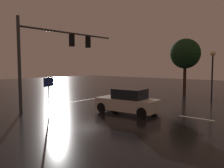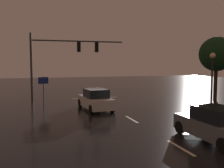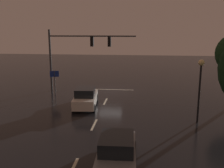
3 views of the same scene
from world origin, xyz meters
TOP-DOWN VIEW (x-y plane):
  - ground_plane at (0.00, 0.00)m, footprint 80.00×80.00m
  - traffic_signal_assembly at (3.44, 0.30)m, footprint 9.26×0.47m
  - lane_dash_far at (0.00, 4.00)m, footprint 0.16×2.20m
  - lane_dash_mid at (0.00, 10.00)m, footprint 0.16×2.20m
  - lane_dash_near at (0.00, 16.00)m, footprint 0.16×2.20m
  - stop_bar at (0.00, -0.89)m, footprint 5.00×0.16m
  - car_approaching at (1.50, 5.77)m, footprint 2.24×4.49m
  - car_distant at (-2.13, 15.58)m, footprint 2.02×4.42m
  - street_lamp_left_kerb at (-7.40, 8.68)m, footprint 0.44×0.44m
  - route_sign at (5.45, 2.19)m, footprint 0.89×0.28m
  - tree_left_near at (-11.14, 4.57)m, footprint 3.42×3.42m

SIDE VIEW (x-z plane):
  - ground_plane at x=0.00m, z-range 0.00..0.00m
  - lane_dash_far at x=0.00m, z-range 0.00..0.01m
  - lane_dash_mid at x=0.00m, z-range 0.00..0.01m
  - lane_dash_near at x=0.00m, z-range 0.00..0.01m
  - stop_bar at x=0.00m, z-range 0.00..0.01m
  - car_approaching at x=1.50m, z-range -0.05..1.65m
  - car_distant at x=-2.13m, z-range -0.05..1.65m
  - route_sign at x=5.45m, z-range 0.57..3.13m
  - street_lamp_left_kerb at x=-7.40m, z-range 0.96..5.55m
  - tree_left_near at x=-11.14m, z-range 1.44..7.81m
  - traffic_signal_assembly at x=3.44m, z-range 1.34..7.97m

